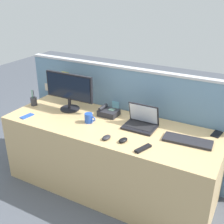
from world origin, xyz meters
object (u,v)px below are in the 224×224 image
object	(u,v)px
desk_phone	(108,112)
cell_phone_blue_case	(27,116)
computer_mouse_right_hand	(123,140)
keyboard_main	(188,141)
coffee_mug	(89,118)
tv_remote	(143,148)
laptop	(141,121)
desktop_monitor	(69,89)
cell_phone_black_slab	(217,134)
pen_cup	(34,101)
computer_mouse_left_hand	(106,137)

from	to	relation	value
desk_phone	cell_phone_blue_case	bearing A→B (deg)	-149.29
computer_mouse_right_hand	cell_phone_blue_case	world-z (taller)	computer_mouse_right_hand
keyboard_main	coffee_mug	xyz separation A→B (m)	(-0.97, -0.09, 0.04)
keyboard_main	tv_remote	world-z (taller)	keyboard_main
laptop	computer_mouse_right_hand	bearing A→B (deg)	-93.68
desktop_monitor	laptop	bearing A→B (deg)	-0.50
cell_phone_black_slab	pen_cup	bearing A→B (deg)	-163.01
desk_phone	tv_remote	xyz separation A→B (m)	(0.59, -0.45, -0.03)
desk_phone	laptop	bearing A→B (deg)	-9.72
computer_mouse_right_hand	tv_remote	distance (m)	0.21
keyboard_main	cell_phone_black_slab	bearing A→B (deg)	48.61
laptop	computer_mouse_left_hand	xyz separation A→B (m)	(-0.17, -0.38, -0.04)
laptop	cell_phone_blue_case	xyz separation A→B (m)	(-1.14, -0.36, -0.05)
desk_phone	computer_mouse_right_hand	world-z (taller)	desk_phone
laptop	computer_mouse_left_hand	size ratio (longest dim) A/B	3.05
desktop_monitor	coffee_mug	size ratio (longest dim) A/B	4.91
cell_phone_black_slab	coffee_mug	world-z (taller)	coffee_mug
coffee_mug	pen_cup	bearing A→B (deg)	174.82
laptop	keyboard_main	size ratio (longest dim) A/B	0.72
laptop	computer_mouse_right_hand	distance (m)	0.35
desktop_monitor	cell_phone_blue_case	bearing A→B (deg)	-127.47
desk_phone	computer_mouse_right_hand	xyz separation A→B (m)	(0.38, -0.42, -0.02)
keyboard_main	cell_phone_blue_case	size ratio (longest dim) A/B	2.99
desk_phone	coffee_mug	distance (m)	0.25
desktop_monitor	coffee_mug	world-z (taller)	desktop_monitor
desk_phone	computer_mouse_right_hand	size ratio (longest dim) A/B	1.98
laptop	cell_phone_blue_case	distance (m)	1.20
keyboard_main	computer_mouse_right_hand	distance (m)	0.57
tv_remote	cell_phone_blue_case	bearing A→B (deg)	-160.38
desktop_monitor	laptop	xyz separation A→B (m)	(0.85, -0.01, -0.18)
keyboard_main	computer_mouse_right_hand	world-z (taller)	computer_mouse_right_hand
keyboard_main	computer_mouse_right_hand	bearing A→B (deg)	-155.52
computer_mouse_right_hand	pen_cup	size ratio (longest dim) A/B	0.55
keyboard_main	computer_mouse_left_hand	distance (m)	0.72
cell_phone_blue_case	tv_remote	xyz separation A→B (m)	(1.32, -0.02, 0.01)
computer_mouse_right_hand	tv_remote	world-z (taller)	computer_mouse_right_hand
computer_mouse_right_hand	tv_remote	size ratio (longest dim) A/B	0.59
desk_phone	cell_phone_black_slab	bearing A→B (deg)	6.09
computer_mouse_right_hand	coffee_mug	size ratio (longest dim) A/B	0.85
computer_mouse_left_hand	cell_phone_blue_case	distance (m)	0.96
computer_mouse_left_hand	cell_phone_blue_case	xyz separation A→B (m)	(-0.96, 0.01, -0.01)
keyboard_main	cell_phone_black_slab	xyz separation A→B (m)	(0.20, 0.26, -0.01)
laptop	keyboard_main	distance (m)	0.48
computer_mouse_left_hand	pen_cup	bearing A→B (deg)	174.52
pen_cup	computer_mouse_right_hand	bearing A→B (deg)	-11.19
desktop_monitor	desk_phone	distance (m)	0.49
desktop_monitor	computer_mouse_right_hand	bearing A→B (deg)	-23.13
keyboard_main	computer_mouse_left_hand	size ratio (longest dim) A/B	4.25
keyboard_main	cell_phone_blue_case	xyz separation A→B (m)	(-1.61, -0.29, -0.01)
keyboard_main	computer_mouse_left_hand	world-z (taller)	computer_mouse_left_hand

